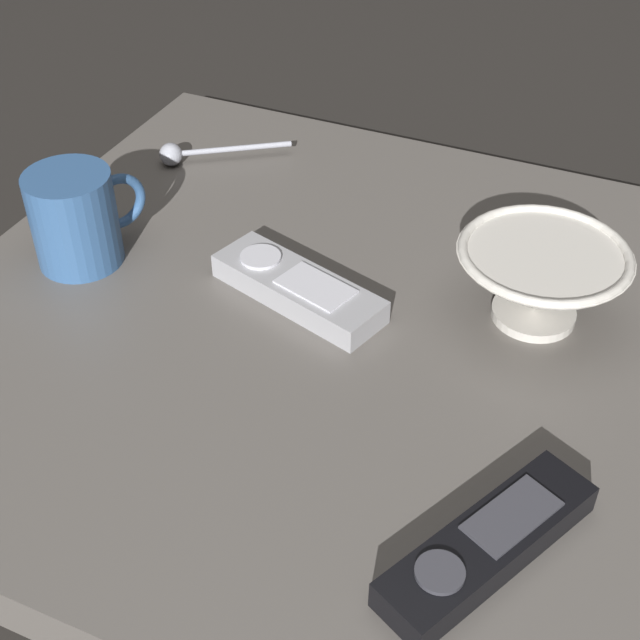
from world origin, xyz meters
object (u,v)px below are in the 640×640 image
tv_remote_near (488,545)px  tv_remote_far (298,288)px  cereal_bowl (540,280)px  teaspoon (186,153)px  coffee_mug (76,218)px

tv_remote_near → tv_remote_far: bearing=49.1°
cereal_bowl → tv_remote_far: size_ratio=0.84×
tv_remote_far → teaspoon: bearing=51.7°
tv_remote_far → cereal_bowl: bearing=-73.2°
cereal_bowl → tv_remote_near: 0.25m
coffee_mug → tv_remote_far: bearing=-82.9°
tv_remote_near → tv_remote_far: 0.29m
teaspoon → tv_remote_far: (-0.16, -0.20, -0.00)m
cereal_bowl → teaspoon: cereal_bowl is taller
tv_remote_far → tv_remote_near: bearing=-130.9°
cereal_bowl → coffee_mug: size_ratio=1.39×
coffee_mug → teaspoon: (0.19, 0.00, -0.03)m
teaspoon → tv_remote_far: 0.26m
coffee_mug → teaspoon: 0.19m
cereal_bowl → tv_remote_near: bearing=-173.3°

